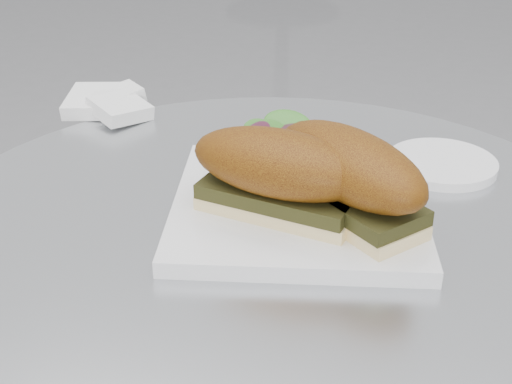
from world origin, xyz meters
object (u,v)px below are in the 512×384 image
sandwich_left (278,172)px  sandwich_right (349,173)px  saucer (442,164)px  plate (298,206)px

sandwich_left → sandwich_right: size_ratio=0.95×
sandwich_left → sandwich_right: 0.06m
saucer → plate: bearing=-131.7°
plate → sandwich_left: (-0.01, -0.03, 0.05)m
sandwich_left → saucer: (0.14, 0.18, -0.05)m
sandwich_left → saucer: bearing=60.8°
sandwich_right → plate: bearing=-158.4°
sandwich_right → saucer: 0.19m
plate → sandwich_left: sandwich_left is taller
plate → sandwich_left: bearing=-110.3°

